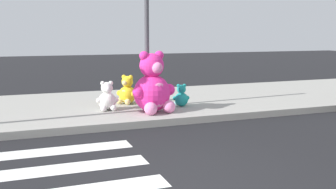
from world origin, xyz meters
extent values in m
plane|color=black|center=(0.00, 0.00, 0.00)|extent=(60.00, 60.00, 0.00)
cube|color=#9E9B93|center=(0.00, 5.20, 0.07)|extent=(28.00, 4.40, 0.15)
cube|color=white|center=(-1.66, 1.15, 0.00)|extent=(3.20, 0.45, 0.00)
cube|color=white|center=(-1.66, 2.05, 0.00)|extent=(3.20, 0.45, 0.00)
cylinder|color=#4C4C51|center=(1.00, 4.40, 1.75)|extent=(0.11, 0.11, 3.20)
sphere|color=#F22D93|center=(0.93, 3.85, 0.56)|extent=(0.82, 0.82, 0.82)
ellipsoid|color=pink|center=(0.99, 3.56, 0.56)|extent=(0.48, 0.26, 0.53)
sphere|color=#F22D93|center=(0.93, 3.85, 1.17)|extent=(0.54, 0.54, 0.54)
sphere|color=pink|center=(0.98, 3.63, 1.14)|extent=(0.25, 0.25, 0.25)
sphere|color=#F22D93|center=(1.12, 3.89, 1.38)|extent=(0.20, 0.20, 0.20)
sphere|color=#F22D93|center=(1.34, 3.83, 0.62)|extent=(0.26, 0.26, 0.26)
sphere|color=pink|center=(1.22, 3.55, 0.29)|extent=(0.28, 0.28, 0.28)
sphere|color=#F22D93|center=(0.75, 3.81, 1.38)|extent=(0.20, 0.20, 0.20)
sphere|color=#F22D93|center=(0.57, 3.67, 0.62)|extent=(0.26, 0.26, 0.26)
sphere|color=pink|center=(0.78, 3.47, 0.29)|extent=(0.28, 0.28, 0.28)
sphere|color=teal|center=(1.79, 4.21, 0.31)|extent=(0.33, 0.33, 0.33)
ellipsoid|color=#7BBFBC|center=(1.81, 4.33, 0.31)|extent=(0.19, 0.10, 0.21)
sphere|color=teal|center=(1.79, 4.21, 0.56)|extent=(0.21, 0.21, 0.21)
sphere|color=#7BBFBC|center=(1.81, 4.30, 0.54)|extent=(0.10, 0.10, 0.10)
sphere|color=teal|center=(1.72, 4.23, 0.64)|extent=(0.08, 0.08, 0.08)
sphere|color=teal|center=(1.65, 4.28, 0.34)|extent=(0.10, 0.10, 0.10)
sphere|color=#7BBFBC|center=(1.73, 4.37, 0.21)|extent=(0.11, 0.11, 0.11)
sphere|color=teal|center=(1.86, 4.20, 0.64)|extent=(0.08, 0.08, 0.08)
sphere|color=teal|center=(1.95, 4.23, 0.34)|extent=(0.10, 0.10, 0.10)
sphere|color=#7BBFBC|center=(1.90, 4.33, 0.21)|extent=(0.11, 0.11, 0.11)
sphere|color=white|center=(0.04, 4.37, 0.35)|extent=(0.40, 0.40, 0.40)
ellipsoid|color=white|center=(0.04, 4.23, 0.35)|extent=(0.23, 0.10, 0.26)
sphere|color=white|center=(0.04, 4.37, 0.65)|extent=(0.26, 0.26, 0.26)
sphere|color=white|center=(0.04, 4.26, 0.64)|extent=(0.12, 0.12, 0.12)
sphere|color=white|center=(0.14, 4.37, 0.76)|extent=(0.10, 0.10, 0.10)
sphere|color=white|center=(0.23, 4.31, 0.38)|extent=(0.13, 0.13, 0.13)
sphere|color=white|center=(0.15, 4.20, 0.22)|extent=(0.14, 0.14, 0.14)
sphere|color=white|center=(-0.05, 4.38, 0.76)|extent=(0.10, 0.10, 0.10)
sphere|color=white|center=(-0.15, 4.33, 0.38)|extent=(0.13, 0.13, 0.13)
sphere|color=white|center=(-0.07, 4.21, 0.22)|extent=(0.14, 0.14, 0.14)
sphere|color=yellow|center=(0.69, 5.03, 0.37)|extent=(0.43, 0.43, 0.43)
ellipsoid|color=#F0DB80|center=(0.57, 4.92, 0.37)|extent=(0.23, 0.24, 0.28)
sphere|color=yellow|center=(0.69, 5.03, 0.69)|extent=(0.28, 0.28, 0.28)
sphere|color=#F0DB80|center=(0.60, 4.95, 0.67)|extent=(0.13, 0.13, 0.13)
sphere|color=yellow|center=(0.76, 4.95, 0.80)|extent=(0.11, 0.11, 0.11)
sphere|color=yellow|center=(0.79, 4.84, 0.40)|extent=(0.13, 0.13, 0.13)
sphere|color=#F0DB80|center=(0.63, 4.82, 0.22)|extent=(0.15, 0.15, 0.15)
sphere|color=yellow|center=(0.62, 5.10, 0.80)|extent=(0.11, 0.11, 0.11)
sphere|color=yellow|center=(0.51, 5.14, 0.40)|extent=(0.13, 0.13, 0.13)
sphere|color=#F0DB80|center=(0.47, 4.99, 0.22)|extent=(0.15, 0.15, 0.15)
sphere|color=#8CD133|center=(1.40, 5.08, 0.30)|extent=(0.30, 0.30, 0.30)
ellipsoid|color=#B8DE87|center=(1.30, 5.10, 0.30)|extent=(0.09, 0.17, 0.19)
sphere|color=#8CD133|center=(1.40, 5.08, 0.52)|extent=(0.20, 0.20, 0.20)
sphere|color=#B8DE87|center=(1.32, 5.09, 0.51)|extent=(0.09, 0.09, 0.09)
sphere|color=#8CD133|center=(1.39, 5.01, 0.60)|extent=(0.07, 0.07, 0.07)
sphere|color=#8CD133|center=(1.34, 4.94, 0.32)|extent=(0.09, 0.09, 0.09)
sphere|color=#B8DE87|center=(1.27, 5.02, 0.20)|extent=(0.10, 0.10, 0.10)
sphere|color=#8CD133|center=(1.42, 5.15, 0.60)|extent=(0.07, 0.07, 0.07)
sphere|color=#8CD133|center=(1.39, 5.22, 0.32)|extent=(0.09, 0.09, 0.09)
sphere|color=#B8DE87|center=(1.29, 5.18, 0.20)|extent=(0.10, 0.10, 0.10)
camera|label=1|loc=(-1.71, -4.23, 1.86)|focal=41.78mm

